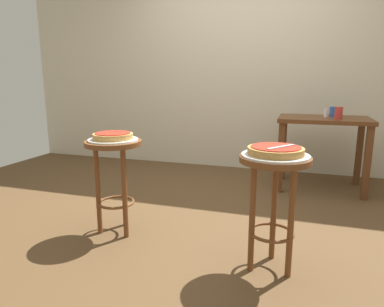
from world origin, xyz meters
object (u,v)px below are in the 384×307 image
stool_foreground (274,186)px  pizza_foreground (276,150)px  serving_plate_middle (113,140)px  dining_table (323,131)px  stool_middle (114,164)px  pizza_server_knife (281,147)px  cup_near_edge (339,113)px  cup_far_edge (333,112)px  serving_plate_foreground (275,155)px  pizza_middle (113,136)px  condiment_shaker (326,113)px

stool_foreground → pizza_foreground: size_ratio=2.20×
pizza_foreground → serving_plate_middle: (-1.15, 0.18, -0.03)m
pizza_foreground → dining_table: size_ratio=0.36×
stool_middle → pizza_server_knife: bearing=-9.4°
cup_near_edge → cup_far_edge: cup_near_edge is taller
cup_far_edge → serving_plate_foreground: bearing=-103.1°
stool_foreground → serving_plate_foreground: (0.00, 0.00, 0.18)m
stool_foreground → cup_far_edge: (0.44, 1.91, 0.28)m
pizza_middle → condiment_shaker: condiment_shaker is taller
stool_foreground → serving_plate_middle: size_ratio=1.97×
cup_near_edge → condiment_shaker: cup_near_edge is taller
stool_middle → pizza_server_knife: pizza_server_knife is taller
serving_plate_foreground → dining_table: bearing=78.8°
dining_table → pizza_server_knife: pizza_server_knife is taller
serving_plate_middle → pizza_middle: (0.00, 0.00, 0.03)m
cup_far_edge → pizza_middle: bearing=-132.6°
dining_table → serving_plate_foreground: bearing=-101.2°
pizza_middle → cup_far_edge: bearing=47.4°
serving_plate_middle → cup_far_edge: bearing=47.4°
cup_near_edge → pizza_server_knife: cup_near_edge is taller
stool_middle → dining_table: bearing=46.8°
pizza_foreground → stool_middle: size_ratio=0.46×
serving_plate_foreground → serving_plate_middle: 1.17m
stool_foreground → serving_plate_foreground: bearing=0.0°
pizza_middle → dining_table: 2.20m
serving_plate_foreground → stool_middle: size_ratio=0.55×
stool_middle → pizza_foreground: bearing=-8.7°
serving_plate_foreground → cup_near_edge: size_ratio=3.31×
condiment_shaker → stool_foreground: bearing=-101.5°
pizza_middle → dining_table: (1.51, 1.60, -0.12)m
pizza_foreground → stool_foreground: bearing=-135.0°
cup_far_edge → pizza_server_knife: cup_far_edge is taller
pizza_middle → dining_table: size_ratio=0.32×
stool_middle → serving_plate_middle: size_ratio=1.97×
cup_near_edge → cup_far_edge: size_ratio=1.15×
serving_plate_middle → condiment_shaker: (1.52, 1.64, 0.09)m
stool_foreground → serving_plate_foreground: size_ratio=1.81×
pizza_middle → pizza_server_knife: (1.18, -0.20, 0.03)m
cup_near_edge → stool_foreground: bearing=-105.9°
stool_foreground → stool_middle: size_ratio=1.00×
serving_plate_middle → cup_near_edge: size_ratio=3.04×
pizza_foreground → cup_near_edge: cup_near_edge is taller
cup_far_edge → pizza_server_knife: 1.97m
cup_near_edge → cup_far_edge: 0.24m
pizza_middle → pizza_server_knife: size_ratio=1.29×
condiment_shaker → stool_middle: bearing=-132.9°
cup_far_edge → condiment_shaker: bearing=-128.1°
pizza_foreground → stool_middle: pizza_foreground is taller
condiment_shaker → pizza_server_knife: 1.87m
cup_far_edge → pizza_server_knife: size_ratio=0.46×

